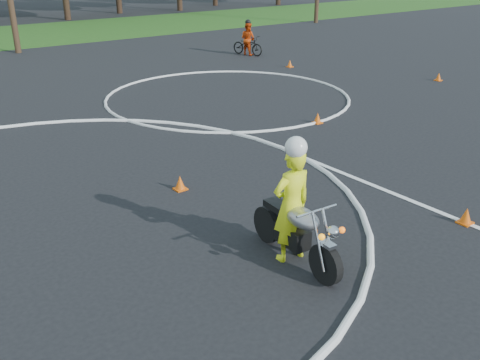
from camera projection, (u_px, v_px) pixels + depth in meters
ground at (104, 292)px, 7.55m from camera, size 120.00×120.00×0.00m
course_markings at (113, 167)px, 11.95m from camera, size 19.05×19.05×0.12m
primary_motorcycle at (297, 231)px, 8.10m from camera, size 0.72×2.07×1.09m
rider_primary_grp at (292, 202)px, 8.03m from camera, size 0.70×0.49×2.02m
rider_second_grp at (248, 43)px, 24.95m from camera, size 0.97×1.78×1.62m
traffic_cones at (265, 146)px, 12.86m from camera, size 22.96×13.43×0.30m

